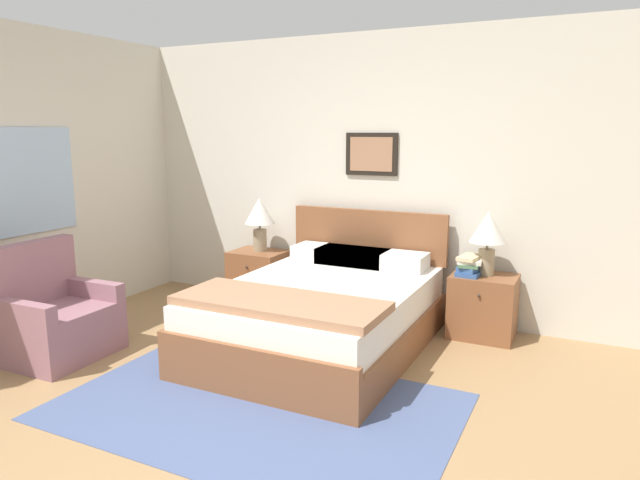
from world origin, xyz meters
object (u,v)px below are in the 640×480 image
object	(u,v)px
bed	(323,311)
table_lamp_near_window	(260,215)
table_lamp_by_door	(488,232)
nightstand_by_door	(483,306)
armchair	(55,319)
nightstand_near_window	(259,277)

from	to	relation	value
bed	table_lamp_near_window	size ratio (longest dim) A/B	3.86
bed	table_lamp_by_door	world-z (taller)	table_lamp_by_door
bed	table_lamp_near_window	bearing A→B (deg)	143.12
bed	nightstand_by_door	bearing A→B (deg)	35.73
nightstand_by_door	bed	bearing A→B (deg)	-144.27
nightstand_by_door	table_lamp_near_window	world-z (taller)	table_lamp_near_window
armchair	table_lamp_near_window	world-z (taller)	table_lamp_near_window
armchair	nightstand_by_door	world-z (taller)	armchair
nightstand_by_door	table_lamp_by_door	world-z (taller)	table_lamp_by_door
nightstand_by_door	table_lamp_by_door	bearing A→B (deg)	83.18
armchair	bed	bearing A→B (deg)	119.81
armchair	table_lamp_near_window	xyz separation A→B (m)	(0.68, 1.90, 0.61)
bed	table_lamp_by_door	bearing A→B (deg)	36.48
bed	nightstand_by_door	size ratio (longest dim) A/B	3.89
table_lamp_near_window	bed	bearing A→B (deg)	-36.88
bed	nightstand_by_door	world-z (taller)	bed
bed	armchair	world-z (taller)	bed
nightstand_near_window	table_lamp_by_door	distance (m)	2.31
nightstand_near_window	nightstand_by_door	world-z (taller)	same
bed	nightstand_near_window	size ratio (longest dim) A/B	3.89
bed	nightstand_by_door	distance (m)	1.37
table_lamp_by_door	table_lamp_near_window	bearing A→B (deg)	180.00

